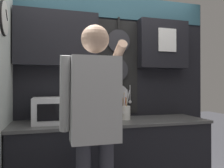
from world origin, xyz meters
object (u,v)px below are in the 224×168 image
(microwave, at_px, (57,110))
(person, at_px, (95,116))
(knife_block, at_px, (109,111))
(utensil_crock, at_px, (125,111))

(microwave, bearing_deg, person, -66.19)
(microwave, xyz_separation_m, person, (0.28, -0.63, 0.01))
(knife_block, height_order, person, person)
(person, bearing_deg, microwave, 113.81)
(microwave, height_order, utensil_crock, utensil_crock)
(microwave, distance_m, person, 0.69)
(person, bearing_deg, knife_block, 65.55)
(knife_block, xyz_separation_m, utensil_crock, (0.19, 0.00, -0.01))
(microwave, distance_m, utensil_crock, 0.75)
(person, bearing_deg, utensil_crock, 53.08)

